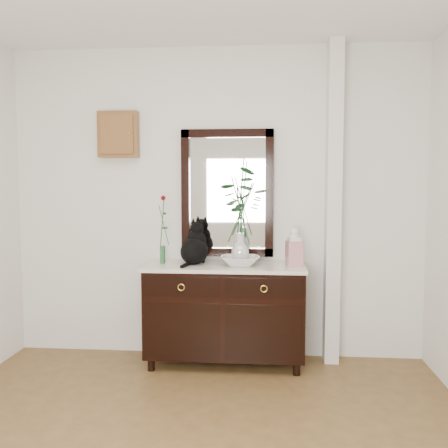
# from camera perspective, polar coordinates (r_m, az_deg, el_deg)

# --- Properties ---
(wall_back) EXTENTS (3.60, 0.04, 2.70)m
(wall_back) POSITION_cam_1_polar(r_m,az_deg,el_deg) (4.37, -0.92, 2.36)
(wall_back) COLOR silver
(wall_back) RESTS_ON ground
(pilaster) EXTENTS (0.12, 0.20, 2.70)m
(pilaster) POSITION_cam_1_polar(r_m,az_deg,el_deg) (4.30, 12.35, 2.21)
(pilaster) COLOR silver
(pilaster) RESTS_ON ground
(sideboard) EXTENTS (1.33, 0.52, 0.82)m
(sideboard) POSITION_cam_1_polar(r_m,az_deg,el_deg) (4.24, 0.11, -9.71)
(sideboard) COLOR black
(sideboard) RESTS_ON ground
(wall_mirror) EXTENTS (0.80, 0.06, 1.10)m
(wall_mirror) POSITION_cam_1_polar(r_m,az_deg,el_deg) (4.34, 0.37, 3.53)
(wall_mirror) COLOR black
(wall_mirror) RESTS_ON wall_back
(key_cabinet) EXTENTS (0.35, 0.10, 0.40)m
(key_cabinet) POSITION_cam_1_polar(r_m,az_deg,el_deg) (4.51, -11.97, 9.97)
(key_cabinet) COLOR brown
(key_cabinet) RESTS_ON wall_back
(cat) EXTENTS (0.32, 0.36, 0.36)m
(cat) POSITION_cam_1_polar(r_m,az_deg,el_deg) (4.19, -3.42, -2.13)
(cat) COLOR black
(cat) RESTS_ON sideboard
(lotus_bowl) EXTENTS (0.33, 0.33, 0.08)m
(lotus_bowl) POSITION_cam_1_polar(r_m,az_deg,el_deg) (4.12, 1.86, -4.23)
(lotus_bowl) COLOR white
(lotus_bowl) RESTS_ON sideboard
(vase_branches) EXTENTS (0.50, 0.50, 0.88)m
(vase_branches) POSITION_cam_1_polar(r_m,az_deg,el_deg) (4.08, 1.87, 1.59)
(vase_branches) COLOR silver
(vase_branches) RESTS_ON lotus_bowl
(bud_vase_rose) EXTENTS (0.09, 0.09, 0.59)m
(bud_vase_rose) POSITION_cam_1_polar(r_m,az_deg,el_deg) (4.22, -7.06, -0.58)
(bud_vase_rose) COLOR #2C6439
(bud_vase_rose) RESTS_ON sideboard
(ginger_jar) EXTENTS (0.14, 0.14, 0.33)m
(ginger_jar) POSITION_cam_1_polar(r_m,az_deg,el_deg) (4.13, 8.03, -2.50)
(ginger_jar) COLOR white
(ginger_jar) RESTS_ON sideboard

